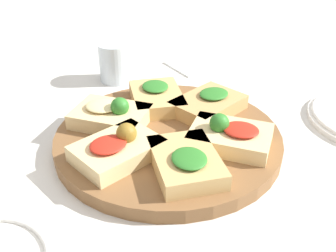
{
  "coord_description": "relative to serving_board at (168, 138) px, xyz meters",
  "views": [
    {
      "loc": [
        0.18,
        0.54,
        0.37
      ],
      "look_at": [
        0.0,
        0.0,
        0.04
      ],
      "focal_mm": 42.0,
      "sensor_mm": 36.0,
      "label": 1
    }
  ],
  "objects": [
    {
      "name": "focaccia_slice_3",
      "position": [
        0.1,
        0.04,
        0.03
      ],
      "size": [
        0.15,
        0.14,
        0.05
      ],
      "color": "#E5C689",
      "rests_on": "serving_board"
    },
    {
      "name": "focaccia_slice_5",
      "position": [
        -0.08,
        0.06,
        0.03
      ],
      "size": [
        0.16,
        0.15,
        0.05
      ],
      "color": "#E5C689",
      "rests_on": "serving_board"
    },
    {
      "name": "serving_board",
      "position": [
        0.0,
        0.0,
        0.0
      ],
      "size": [
        0.38,
        0.38,
        0.02
      ],
      "primitive_type": "cylinder",
      "color": "brown",
      "rests_on": "ground_plane"
    },
    {
      "name": "water_glass",
      "position": [
        0.03,
        -0.29,
        0.03
      ],
      "size": [
        0.07,
        0.07,
        0.09
      ],
      "primitive_type": "cylinder",
      "color": "silver",
      "rests_on": "ground_plane"
    },
    {
      "name": "focaccia_slice_1",
      "position": [
        -0.01,
        -0.11,
        0.03
      ],
      "size": [
        0.1,
        0.14,
        0.04
      ],
      "color": "tan",
      "rests_on": "serving_board"
    },
    {
      "name": "focaccia_slice_2",
      "position": [
        0.08,
        -0.06,
        0.03
      ],
      "size": [
        0.16,
        0.15,
        0.05
      ],
      "color": "#E5C689",
      "rests_on": "serving_board"
    },
    {
      "name": "ground_plane",
      "position": [
        0.0,
        0.0,
        -0.01
      ],
      "size": [
        3.0,
        3.0,
        0.0
      ],
      "primitive_type": "plane",
      "color": "silver"
    },
    {
      "name": "napkin_stack",
      "position": [
        -0.18,
        -0.32,
        -0.01
      ],
      "size": [
        0.16,
        0.14,
        0.01
      ],
      "primitive_type": "cube",
      "rotation": [
        0.0,
        0.0,
        0.25
      ],
      "color": "white",
      "rests_on": "ground_plane"
    },
    {
      "name": "focaccia_slice_4",
      "position": [
        0.01,
        0.11,
        0.03
      ],
      "size": [
        0.1,
        0.13,
        0.04
      ],
      "color": "tan",
      "rests_on": "serving_board"
    },
    {
      "name": "focaccia_slice_0",
      "position": [
        -0.09,
        -0.05,
        0.03
      ],
      "size": [
        0.15,
        0.14,
        0.04
      ],
      "color": "tan",
      "rests_on": "serving_board"
    }
  ]
}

